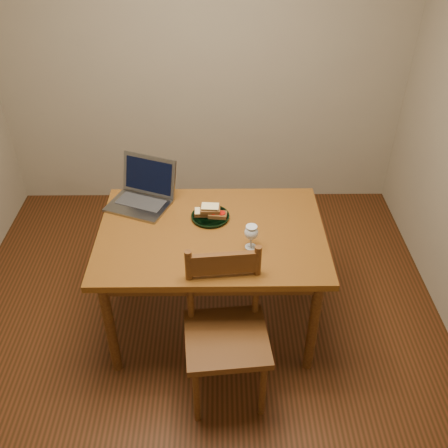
{
  "coord_description": "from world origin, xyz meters",
  "views": [
    {
      "loc": [
        0.13,
        -2.15,
        2.49
      ],
      "look_at": [
        0.16,
        0.1,
        0.8
      ],
      "focal_mm": 40.0,
      "sensor_mm": 36.0,
      "label": 1
    }
  ],
  "objects_px": {
    "plate": "(210,217)",
    "chair": "(226,328)",
    "laptop": "(143,191)",
    "milk_glass": "(251,237)",
    "table": "(212,243)"
  },
  "relations": [
    {
      "from": "table",
      "to": "milk_glass",
      "type": "xyz_separation_m",
      "value": [
        0.22,
        -0.14,
        0.16
      ]
    },
    {
      "from": "plate",
      "to": "laptop",
      "type": "relative_size",
      "value": 0.5
    },
    {
      "from": "chair",
      "to": "laptop",
      "type": "relative_size",
      "value": 1.04
    },
    {
      "from": "milk_glass",
      "to": "laptop",
      "type": "height_order",
      "value": "laptop"
    },
    {
      "from": "table",
      "to": "chair",
      "type": "bearing_deg",
      "value": -81.24
    },
    {
      "from": "laptop",
      "to": "chair",
      "type": "bearing_deg",
      "value": -36.94
    },
    {
      "from": "chair",
      "to": "laptop",
      "type": "xyz_separation_m",
      "value": [
        -0.5,
        0.83,
        0.31
      ]
    },
    {
      "from": "chair",
      "to": "milk_glass",
      "type": "relative_size",
      "value": 3.19
    },
    {
      "from": "table",
      "to": "plate",
      "type": "bearing_deg",
      "value": 93.22
    },
    {
      "from": "chair",
      "to": "plate",
      "type": "height_order",
      "value": "chair"
    },
    {
      "from": "plate",
      "to": "milk_glass",
      "type": "height_order",
      "value": "milk_glass"
    },
    {
      "from": "chair",
      "to": "plate",
      "type": "distance_m",
      "value": 0.69
    },
    {
      "from": "table",
      "to": "laptop",
      "type": "distance_m",
      "value": 0.55
    },
    {
      "from": "plate",
      "to": "chair",
      "type": "bearing_deg",
      "value": -82.37
    },
    {
      "from": "table",
      "to": "chair",
      "type": "height_order",
      "value": "chair"
    }
  ]
}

